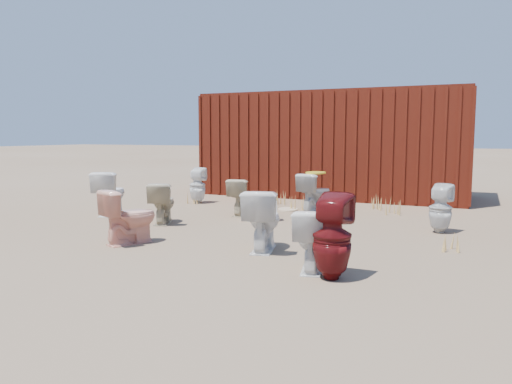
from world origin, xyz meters
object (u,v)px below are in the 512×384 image
at_px(toilet_front_c, 263,220).
at_px(toilet_front_maroon, 332,237).
at_px(toilet_back_beige_left, 162,203).
at_px(toilet_back_beige_right, 242,197).
at_px(toilet_back_yellowlid, 315,193).
at_px(shipping_container, 336,145).
at_px(toilet_front_a, 110,193).
at_px(loose_tank, 262,210).
at_px(toilet_back_a, 198,185).
at_px(toilet_back_e, 441,208).
at_px(toilet_front_pink, 129,217).
at_px(toilet_front_e, 311,240).

bearing_deg(toilet_front_c, toilet_front_maroon, 128.84).
relative_size(toilet_back_beige_left, toilet_back_beige_right, 1.01).
distance_m(toilet_front_c, toilet_back_yellowlid, 3.26).
height_order(shipping_container, toilet_back_beige_right, shipping_container).
xyz_separation_m(toilet_front_a, toilet_back_beige_right, (2.18, 0.94, -0.06)).
bearing_deg(loose_tank, toilet_back_a, 117.01).
bearing_deg(toilet_front_c, toilet_back_yellowlid, -97.57).
height_order(toilet_back_a, toilet_back_e, toilet_back_a).
relative_size(shipping_container, toilet_front_pink, 8.28).
bearing_deg(toilet_back_e, toilet_back_yellowlid, -15.96).
bearing_deg(toilet_front_maroon, toilet_back_a, -45.31).
bearing_deg(toilet_front_a, toilet_front_pink, 117.61).
bearing_deg(toilet_back_yellowlid, toilet_back_beige_right, 61.05).
distance_m(toilet_back_a, loose_tank, 2.53).
bearing_deg(toilet_front_e, toilet_back_e, -125.43).
relative_size(shipping_container, toilet_front_c, 7.82).
height_order(toilet_front_c, toilet_back_beige_right, toilet_front_c).
height_order(toilet_front_pink, toilet_back_a, toilet_back_a).
distance_m(toilet_front_a, toilet_front_e, 4.89).
bearing_deg(toilet_back_a, toilet_front_pink, 97.27).
xyz_separation_m(toilet_back_beige_left, toilet_back_e, (4.17, 1.03, 0.03)).
bearing_deg(toilet_back_a, toilet_back_e, 154.77).
bearing_deg(toilet_back_beige_left, toilet_front_maroon, 127.44).
xyz_separation_m(toilet_front_maroon, toilet_front_e, (-0.29, 0.22, -0.10)).
xyz_separation_m(toilet_back_beige_right, loose_tank, (0.54, -0.38, -0.16)).
distance_m(toilet_front_maroon, loose_tank, 3.47).
bearing_deg(toilet_front_pink, shipping_container, -74.77).
distance_m(shipping_container, toilet_front_maroon, 7.16).
bearing_deg(toilet_back_a, loose_tank, 135.32).
relative_size(toilet_front_maroon, toilet_back_a, 1.15).
bearing_deg(toilet_front_e, toilet_back_beige_left, -42.70).
distance_m(toilet_front_pink, toilet_back_yellowlid, 3.89).
bearing_deg(toilet_front_a, toilet_back_a, -126.13).
bearing_deg(toilet_back_e, toilet_back_beige_right, 6.69).
height_order(toilet_front_a, toilet_front_maroon, toilet_front_maroon).
height_order(toilet_front_a, loose_tank, toilet_front_a).
distance_m(shipping_container, toilet_front_pink, 6.52).
bearing_deg(toilet_front_pink, toilet_back_beige_left, -47.19).
bearing_deg(loose_tank, toilet_front_pink, -139.70).
bearing_deg(toilet_back_a, shipping_container, -140.89).
height_order(toilet_front_e, toilet_back_yellowlid, toilet_back_yellowlid).
bearing_deg(toilet_front_e, shipping_container, -90.45).
relative_size(toilet_back_a, toilet_back_beige_right, 1.13).
bearing_deg(toilet_front_c, toilet_front_pink, -1.56).
bearing_deg(loose_tank, toilet_back_beige_right, 115.92).
height_order(toilet_front_c, loose_tank, toilet_front_c).
relative_size(toilet_front_a, toilet_front_e, 1.18).
xyz_separation_m(toilet_front_maroon, toilet_back_e, (0.80, 2.96, -0.07)).
bearing_deg(toilet_front_e, toilet_front_c, -51.12).
distance_m(toilet_back_beige_right, loose_tank, 0.68).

